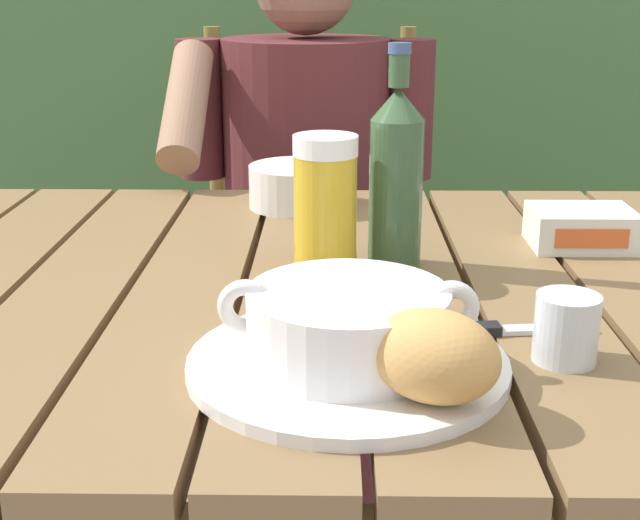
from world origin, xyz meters
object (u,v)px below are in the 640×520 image
(serving_plate, at_px, (348,364))
(diner_bowl, at_px, (299,186))
(beer_glass, at_px, (325,207))
(soup_bowl, at_px, (348,323))
(bread_roll, at_px, (434,356))
(chair_near_diner, at_px, (309,272))
(beer_bottle, at_px, (396,175))
(person_eating, at_px, (304,194))
(water_glass_small, at_px, (566,328))
(table_knife, at_px, (497,330))
(butter_tub, at_px, (581,228))

(serving_plate, height_order, diner_bowl, diner_bowl)
(serving_plate, distance_m, beer_glass, 0.27)
(soup_bowl, bearing_deg, beer_glass, 94.96)
(bread_roll, bearing_deg, chair_near_diner, 96.27)
(beer_bottle, bearing_deg, beer_glass, -155.47)
(person_eating, height_order, water_glass_small, person_eating)
(person_eating, xyz_separation_m, bread_roll, (0.13, -1.00, 0.11))
(beer_glass, relative_size, beer_bottle, 0.63)
(chair_near_diner, height_order, water_glass_small, chair_near_diner)
(bread_roll, bearing_deg, soup_bowl, 130.60)
(bread_roll, bearing_deg, diner_bowl, 101.39)
(soup_bowl, xyz_separation_m, table_knife, (0.15, 0.08, -0.04))
(bread_roll, distance_m, water_glass_small, 0.17)
(beer_bottle, relative_size, table_knife, 1.62)
(person_eating, relative_size, serving_plate, 4.25)
(beer_glass, distance_m, beer_bottle, 0.10)
(diner_bowl, bearing_deg, serving_plate, -83.52)
(bread_roll, xyz_separation_m, butter_tub, (0.24, 0.46, -0.02))
(beer_glass, xyz_separation_m, diner_bowl, (-0.04, 0.32, -0.05))
(soup_bowl, xyz_separation_m, beer_glass, (-0.02, 0.26, 0.04))
(bread_roll, xyz_separation_m, beer_glass, (-0.09, 0.33, 0.03))
(bread_roll, bearing_deg, beer_glass, 104.86)
(beer_glass, xyz_separation_m, table_knife, (0.17, -0.17, -0.08))
(beer_bottle, bearing_deg, water_glass_small, -63.27)
(water_glass_small, bearing_deg, butter_tub, 72.71)
(person_eating, bearing_deg, soup_bowl, -85.75)
(butter_tub, bearing_deg, beer_bottle, -161.13)
(water_glass_small, bearing_deg, serving_plate, -173.27)
(soup_bowl, height_order, diner_bowl, soup_bowl)
(bread_roll, distance_m, beer_glass, 0.35)
(beer_bottle, relative_size, diner_bowl, 1.75)
(soup_bowl, relative_size, diner_bowl, 1.51)
(beer_bottle, distance_m, butter_tub, 0.28)
(person_eating, relative_size, table_knife, 7.48)
(bread_roll, xyz_separation_m, diner_bowl, (-0.13, 0.66, -0.02))
(person_eating, relative_size, soup_bowl, 5.32)
(beer_glass, height_order, beer_bottle, beer_bottle)
(beer_bottle, bearing_deg, soup_bowl, -101.62)
(person_eating, distance_m, table_knife, 0.87)
(chair_near_diner, xyz_separation_m, serving_plate, (0.07, -1.12, 0.30))
(chair_near_diner, bearing_deg, beer_bottle, -81.36)
(table_knife, bearing_deg, diner_bowl, 113.37)
(serving_plate, relative_size, water_glass_small, 4.52)
(person_eating, relative_size, beer_glass, 7.35)
(butter_tub, bearing_deg, water_glass_small, -107.29)
(beer_bottle, distance_m, diner_bowl, 0.32)
(chair_near_diner, distance_m, soup_bowl, 1.18)
(water_glass_small, height_order, table_knife, water_glass_small)
(table_knife, bearing_deg, beer_glass, 134.70)
(chair_near_diner, distance_m, serving_plate, 1.16)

